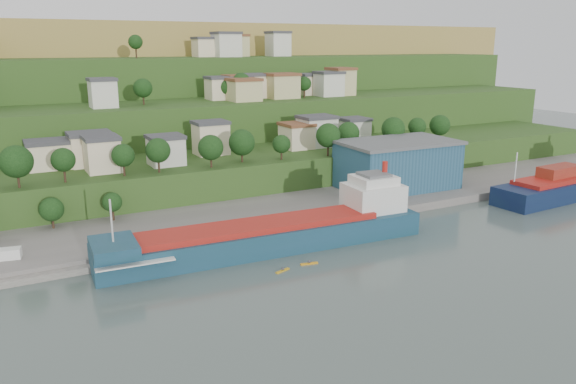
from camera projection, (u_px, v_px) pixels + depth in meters
ground at (336, 255)px, 108.52m from camera, size 500.00×500.00×0.00m
quay at (343, 206)px, 141.50m from camera, size 220.00×26.00×4.00m
pebble_beach at (17, 268)px, 102.36m from camera, size 40.00×18.00×2.40m
hillside at (133, 135)px, 252.55m from camera, size 360.00×210.80×96.00m
cargo_ship_near at (277, 235)px, 111.91m from camera, size 66.87×13.95×17.06m
warehouse at (397, 164)px, 150.61m from camera, size 31.56×19.92×12.80m
caravan at (4, 256)px, 101.16m from camera, size 6.08×3.45×2.67m
dinghy at (101, 251)px, 106.22m from camera, size 4.68×3.04×0.88m
kayak_orange at (309, 263)px, 104.13m from camera, size 3.40×1.18×0.84m
kayak_yellow at (283, 270)px, 100.88m from camera, size 3.15×1.52×0.78m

